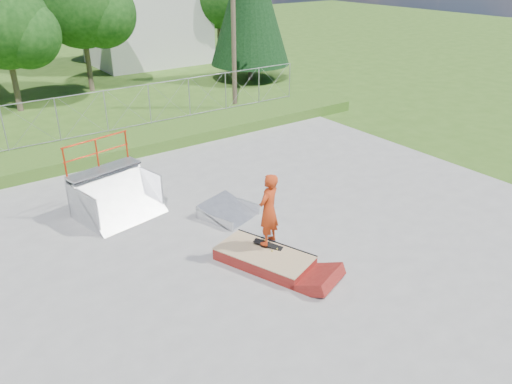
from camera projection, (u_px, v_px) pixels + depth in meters
ground at (247, 246)px, 13.98m from camera, size 120.00×120.00×0.00m
concrete_pad at (247, 246)px, 13.97m from camera, size 20.00×16.00×0.04m
grass_berm at (118, 144)px, 20.85m from camera, size 24.00×3.00×0.50m
grind_box at (264, 258)px, 13.08m from camera, size 2.03×2.78×0.37m
quarter_pipe at (117, 182)px, 15.13m from camera, size 2.67×2.39×2.32m
flat_bank_ramp at (229, 211)px, 15.45m from camera, size 1.81×1.87×0.43m
skateboard at (268, 245)px, 13.26m from camera, size 0.61×0.79×0.13m
skater at (269, 212)px, 12.84m from camera, size 0.84×0.70×1.96m
chain_link_fence at (106, 111)px, 21.08m from camera, size 20.00×0.06×1.80m
gable_house at (145, 9)px, 36.14m from camera, size 8.40×6.08×8.94m
utility_pole at (233, 30)px, 25.00m from camera, size 0.24×0.24×8.00m
tree_left_near at (9, 26)px, 24.33m from camera, size 4.76×4.48×6.65m
tree_center at (86, 5)px, 27.90m from camera, size 5.44×5.12×7.60m
tree_back_mid at (85, 13)px, 35.61m from camera, size 4.08×3.84×5.70m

